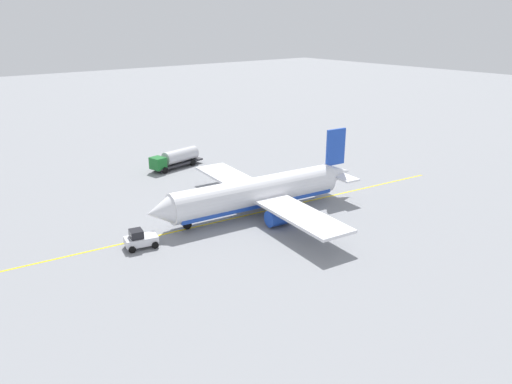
{
  "coord_description": "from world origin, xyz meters",
  "views": [
    {
      "loc": [
        38.03,
        48.07,
        24.59
      ],
      "look_at": [
        0.0,
        0.0,
        3.0
      ],
      "focal_mm": 34.59,
      "sensor_mm": 36.0,
      "label": 1
    }
  ],
  "objects_px": {
    "fuel_tanker": "(176,158)",
    "safety_cone_nose": "(175,219)",
    "airplane": "(259,193)",
    "refueling_worker": "(230,175)",
    "pushback_tug": "(140,239)"
  },
  "relations": [
    {
      "from": "fuel_tanker",
      "to": "safety_cone_nose",
      "type": "height_order",
      "value": "fuel_tanker"
    },
    {
      "from": "fuel_tanker",
      "to": "safety_cone_nose",
      "type": "xyz_separation_m",
      "value": [
        12.29,
        21.3,
        -1.37
      ]
    },
    {
      "from": "airplane",
      "to": "safety_cone_nose",
      "type": "relative_size",
      "value": 44.75
    },
    {
      "from": "safety_cone_nose",
      "to": "fuel_tanker",
      "type": "bearing_deg",
      "value": -119.99
    },
    {
      "from": "refueling_worker",
      "to": "fuel_tanker",
      "type": "bearing_deg",
      "value": -74.88
    },
    {
      "from": "fuel_tanker",
      "to": "pushback_tug",
      "type": "distance_m",
      "value": 31.84
    },
    {
      "from": "fuel_tanker",
      "to": "pushback_tug",
      "type": "height_order",
      "value": "fuel_tanker"
    },
    {
      "from": "fuel_tanker",
      "to": "refueling_worker",
      "type": "relative_size",
      "value": 6.07
    },
    {
      "from": "airplane",
      "to": "fuel_tanker",
      "type": "relative_size",
      "value": 3.07
    },
    {
      "from": "safety_cone_nose",
      "to": "refueling_worker",
      "type": "bearing_deg",
      "value": -147.96
    },
    {
      "from": "refueling_worker",
      "to": "airplane",
      "type": "bearing_deg",
      "value": 70.03
    },
    {
      "from": "pushback_tug",
      "to": "refueling_worker",
      "type": "bearing_deg",
      "value": -148.19
    },
    {
      "from": "fuel_tanker",
      "to": "refueling_worker",
      "type": "xyz_separation_m",
      "value": [
        -3.14,
        11.64,
        -0.9
      ]
    },
    {
      "from": "airplane",
      "to": "fuel_tanker",
      "type": "distance_m",
      "value": 25.55
    },
    {
      "from": "pushback_tug",
      "to": "refueling_worker",
      "type": "relative_size",
      "value": 2.3
    }
  ]
}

